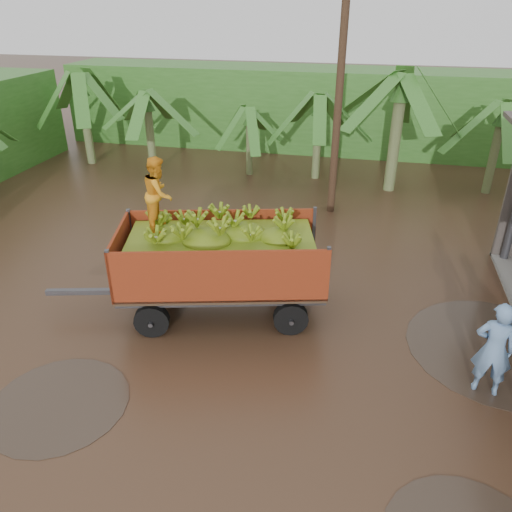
% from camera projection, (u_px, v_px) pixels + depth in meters
% --- Properties ---
extents(ground, '(100.00, 100.00, 0.00)m').
position_uv_depth(ground, '(275.00, 364.00, 9.87)').
color(ground, black).
rests_on(ground, ground).
extents(hedge_north, '(22.00, 3.00, 3.60)m').
position_uv_depth(hedge_north, '(299.00, 108.00, 23.25)').
color(hedge_north, '#2D661E').
rests_on(hedge_north, ground).
extents(banana_trailer, '(6.28, 3.20, 3.62)m').
position_uv_depth(banana_trailer, '(220.00, 258.00, 10.95)').
color(banana_trailer, '#C63E1C').
rests_on(banana_trailer, ground).
extents(man_blue, '(0.75, 0.54, 1.89)m').
position_uv_depth(man_blue, '(494.00, 349.00, 8.78)').
color(man_blue, '#698FBF').
rests_on(man_blue, ground).
extents(utility_pole, '(1.20, 0.24, 7.46)m').
position_uv_depth(utility_pole, '(339.00, 95.00, 15.14)').
color(utility_pole, '#47301E').
rests_on(utility_pole, ground).
extents(banana_plants, '(24.53, 20.24, 4.40)m').
position_uv_depth(banana_plants, '(177.00, 159.00, 15.94)').
color(banana_plants, '#2D661E').
rests_on(banana_plants, ground).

